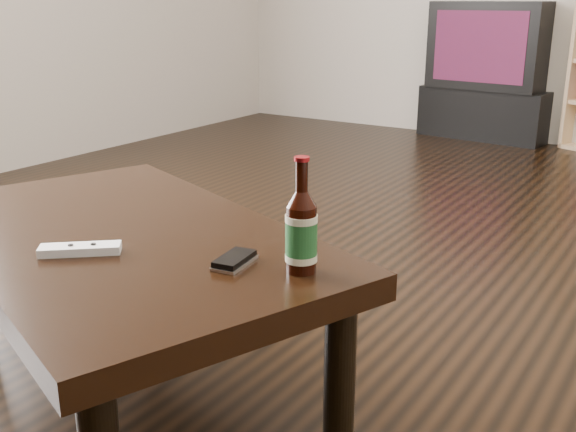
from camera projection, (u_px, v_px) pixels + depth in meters
The scene contains 7 objects.
floor at pixel (361, 322), 2.02m from camera, with size 5.00×6.00×0.01m, color black.
tv_stand at pixel (487, 112), 4.67m from camera, with size 0.85×0.43×0.34m, color black.
tv at pixel (494, 45), 4.53m from camera, with size 0.80×0.55×0.56m.
coffee_table at pixel (122, 253), 1.54m from camera, with size 1.27×1.00×0.42m.
beer_bottle at pixel (301, 232), 1.27m from camera, with size 0.07×0.07×0.23m.
phone at pixel (234, 260), 1.33m from camera, with size 0.07×0.11×0.02m.
remote at pixel (80, 249), 1.38m from camera, with size 0.15×0.14×0.02m.
Camera 1 is at (0.81, -1.65, 0.92)m, focal length 42.00 mm.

